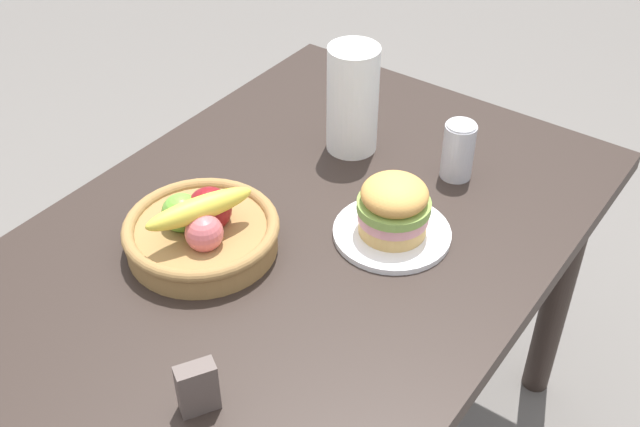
{
  "coord_description": "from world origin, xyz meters",
  "views": [
    {
      "loc": [
        -0.87,
        -0.71,
        1.72
      ],
      "look_at": [
        0.06,
        -0.05,
        0.81
      ],
      "focal_mm": 44.37,
      "sensor_mm": 36.0,
      "label": 1
    }
  ],
  "objects_px": {
    "napkin_holder": "(197,388)",
    "soda_can": "(458,151)",
    "plate": "(392,233)",
    "fruit_basket": "(201,230)",
    "sandwich": "(394,206)",
    "paper_towel_roll": "(353,99)"
  },
  "relations": [
    {
      "from": "napkin_holder",
      "to": "soda_can",
      "type": "bearing_deg",
      "value": 28.73
    },
    {
      "from": "plate",
      "to": "fruit_basket",
      "type": "height_order",
      "value": "fruit_basket"
    },
    {
      "from": "sandwich",
      "to": "fruit_basket",
      "type": "bearing_deg",
      "value": 131.62
    },
    {
      "from": "sandwich",
      "to": "soda_can",
      "type": "distance_m",
      "value": 0.24
    },
    {
      "from": "soda_can",
      "to": "paper_towel_roll",
      "type": "relative_size",
      "value": 0.53
    },
    {
      "from": "sandwich",
      "to": "soda_can",
      "type": "bearing_deg",
      "value": -1.23
    },
    {
      "from": "plate",
      "to": "napkin_holder",
      "type": "relative_size",
      "value": 2.5
    },
    {
      "from": "paper_towel_roll",
      "to": "napkin_holder",
      "type": "height_order",
      "value": "paper_towel_roll"
    },
    {
      "from": "sandwich",
      "to": "napkin_holder",
      "type": "distance_m",
      "value": 0.51
    },
    {
      "from": "fruit_basket",
      "to": "paper_towel_roll",
      "type": "xyz_separation_m",
      "value": [
        0.44,
        -0.03,
        0.08
      ]
    },
    {
      "from": "paper_towel_roll",
      "to": "sandwich",
      "type": "bearing_deg",
      "value": -131.67
    },
    {
      "from": "soda_can",
      "to": "napkin_holder",
      "type": "relative_size",
      "value": 1.4
    },
    {
      "from": "fruit_basket",
      "to": "paper_towel_roll",
      "type": "height_order",
      "value": "paper_towel_roll"
    },
    {
      "from": "sandwich",
      "to": "fruit_basket",
      "type": "distance_m",
      "value": 0.36
    },
    {
      "from": "sandwich",
      "to": "paper_towel_roll",
      "type": "xyz_separation_m",
      "value": [
        0.21,
        0.23,
        0.05
      ]
    },
    {
      "from": "fruit_basket",
      "to": "sandwich",
      "type": "bearing_deg",
      "value": -48.38
    },
    {
      "from": "sandwich",
      "to": "paper_towel_roll",
      "type": "bearing_deg",
      "value": 48.33
    },
    {
      "from": "fruit_basket",
      "to": "paper_towel_roll",
      "type": "relative_size",
      "value": 1.21
    },
    {
      "from": "fruit_basket",
      "to": "plate",
      "type": "bearing_deg",
      "value": -48.38
    },
    {
      "from": "plate",
      "to": "soda_can",
      "type": "relative_size",
      "value": 1.79
    },
    {
      "from": "soda_can",
      "to": "sandwich",
      "type": "bearing_deg",
      "value": 178.77
    },
    {
      "from": "plate",
      "to": "sandwich",
      "type": "height_order",
      "value": "sandwich"
    }
  ]
}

